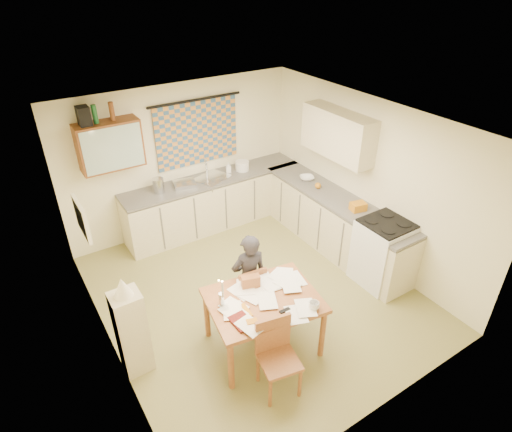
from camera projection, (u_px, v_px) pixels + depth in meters
floor at (255, 293)px, 6.13m from camera, size 4.00×4.50×0.02m
ceiling at (255, 124)px, 4.82m from camera, size 4.00×4.50×0.02m
wall_back at (182, 159)px, 7.10m from camera, size 4.00×0.02×2.50m
wall_front at (390, 329)px, 3.85m from camera, size 4.00×0.02×2.50m
wall_left at (96, 272)px, 4.55m from camera, size 0.02×4.50×2.50m
wall_right at (368, 181)px, 6.41m from camera, size 0.02×4.50×2.50m
window_blind at (197, 133)px, 7.00m from camera, size 1.45×0.03×1.05m
curtain_rod at (195, 100)px, 6.70m from camera, size 1.60×0.04×0.04m
wall_cabinet at (110, 145)px, 6.15m from camera, size 0.90×0.34×0.70m
wall_cabinet_glass at (113, 149)px, 6.03m from camera, size 0.84×0.02×0.64m
upper_cabinet_right at (338, 134)px, 6.41m from camera, size 0.34×1.30×0.70m
framed_print at (82, 219)px, 4.62m from camera, size 0.04×0.50×0.40m
print_canvas at (84, 218)px, 4.63m from camera, size 0.01×0.42×0.32m
counter_back at (218, 201)px, 7.51m from camera, size 3.30×0.62×0.92m
counter_right at (334, 223)px, 6.89m from camera, size 0.62×2.95×0.92m
stove at (382, 252)px, 6.13m from camera, size 0.65×0.65×1.00m
sink at (213, 180)px, 7.25m from camera, size 0.68×0.62×0.10m
tap at (206, 167)px, 7.28m from camera, size 0.04×0.04×0.28m
dish_rack at (184, 184)px, 6.98m from camera, size 0.41×0.37×0.06m
kettle at (158, 186)px, 6.73m from camera, size 0.21×0.21×0.24m
mixing_bowl at (242, 166)px, 7.46m from camera, size 0.25×0.25×0.16m
soap_bottle at (228, 167)px, 7.38m from camera, size 0.13×0.13×0.18m
bowl at (307, 178)px, 7.16m from camera, size 0.41×0.41×0.06m
orange_bag at (358, 206)px, 6.28m from camera, size 0.25×0.20×0.12m
fruit_orange at (318, 186)px, 6.88m from camera, size 0.10×0.10×0.10m
speaker at (84, 116)px, 5.78m from camera, size 0.16×0.20×0.26m
bottle_green at (95, 114)px, 5.85m from camera, size 0.08×0.08×0.26m
bottle_brown at (112, 111)px, 5.96m from camera, size 0.09×0.09×0.26m
dining_table at (263, 322)px, 5.12m from camera, size 1.40×1.15×0.75m
chair_far at (248, 300)px, 5.63m from camera, size 0.41×0.41×0.83m
chair_near at (278, 370)px, 4.65m from camera, size 0.48×0.48×0.90m
person at (249, 278)px, 5.42m from camera, size 0.57×0.46×1.28m
shelf_stand at (132, 333)px, 4.75m from camera, size 0.32×0.30×1.10m
lampshade at (122, 287)px, 4.41m from camera, size 0.20×0.20×0.22m
letter_rack at (250, 282)px, 5.06m from camera, size 0.24×0.16×0.16m
mug at (314, 306)px, 4.76m from camera, size 0.17×0.17×0.10m
magazine at (234, 325)px, 4.55m from camera, size 0.23×0.29×0.03m
book at (235, 314)px, 4.70m from camera, size 0.20×0.25×0.02m
orange_box at (252, 322)px, 4.58m from camera, size 0.14×0.11×0.04m
eyeglasses at (285, 310)px, 4.75m from camera, size 0.13×0.05×0.02m
candle_holder at (221, 300)px, 4.78m from camera, size 0.07×0.07×0.18m
candle at (223, 289)px, 4.63m from camera, size 0.03×0.03×0.22m
candle_flame at (219, 281)px, 4.56m from camera, size 0.02×0.02×0.02m
papers at (266, 293)px, 4.98m from camera, size 1.21×1.04×0.03m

